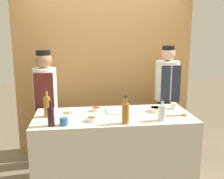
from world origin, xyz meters
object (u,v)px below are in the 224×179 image
Objects in this scene: bottle_wine at (51,116)px; chef_left at (46,103)px; sauce_bowl_white at (71,111)px; cutting_board at (119,111)px; sauce_bowl_red at (96,109)px; cup_blue at (64,121)px; sauce_bowl_brown at (91,119)px; wooden_spoon at (180,115)px; sauce_bowl_purple at (155,109)px; chef_right at (166,99)px; bottle_vinegar at (47,106)px; bottle_amber at (126,113)px; cup_cream at (173,106)px; bottle_clear at (162,112)px.

chef_left is at bearing 100.04° from bottle_wine.
sauce_bowl_white reaches higher than cutting_board.
chef_left is at bearing 146.17° from sauce_bowl_red.
sauce_bowl_red is 1.31× the size of cup_blue.
sauce_bowl_brown is at bearing 12.02° from bottle_wine.
bottle_wine reaches higher than sauce_bowl_red.
sauce_bowl_purple is at bearing 138.45° from wooden_spoon.
sauce_bowl_red reaches higher than sauce_bowl_brown.
chef_right reaches higher than chef_left.
sauce_bowl_white is at bearing -173.29° from sauce_bowl_red.
chef_left is (-0.09, 0.60, -0.13)m from bottle_vinegar.
bottle_wine is 1.50m from wooden_spoon.
cup_blue is (-1.12, -0.36, 0.01)m from sauce_bowl_purple.
bottle_wine reaches higher than sauce_bowl_white.
sauce_bowl_brown is 0.38× the size of bottle_amber.
cup_cream reaches higher than sauce_bowl_red.
sauce_bowl_red is 1.00m from cup_cream.
sauce_bowl_purple is 0.47× the size of bottle_vinegar.
chef_left is at bearing 98.43° from bottle_vinegar.
sauce_bowl_white is 1.07× the size of sauce_bowl_red.
bottle_wine is 0.15m from cup_blue.
bottle_amber is at bearing -165.93° from wooden_spoon.
bottle_vinegar reaches higher than bottle_wine.
bottle_vinegar is 1.21× the size of wooden_spoon.
cup_blue is at bearing 1.80° from bottle_wine.
cutting_board is (0.60, -0.02, -0.01)m from sauce_bowl_white.
sauce_bowl_white is 1.32m from wooden_spoon.
sauce_bowl_brown is 0.36× the size of bottle_vinegar.
wooden_spoon reaches higher than cutting_board.
sauce_bowl_purple is at bearing 1.66° from bottle_vinegar.
chef_right reaches higher than cutting_board.
sauce_bowl_white is 0.76m from bottle_amber.
cutting_board is at bearing 158.96° from wooden_spoon.
bottle_clear reaches higher than sauce_bowl_red.
sauce_bowl_brown is (-0.82, -0.27, -0.00)m from sauce_bowl_purple.
sauce_bowl_red is 0.42× the size of bottle_wine.
chef_left is 1.74m from chef_right.
bottle_clear is 0.89× the size of bottle_wine.
bottle_clear is 0.52m from cup_cream.
chef_left reaches higher than sauce_bowl_purple.
bottle_clear is at bearing -43.10° from cutting_board.
bottle_amber is 0.94m from bottle_vinegar.
wooden_spoon is 1.83m from chef_left.
sauce_bowl_white is 0.08× the size of chef_left.
bottle_amber reaches higher than sauce_bowl_purple.
bottle_vinegar is (-0.87, 0.35, 0.01)m from bottle_amber.
sauce_bowl_red is at bearing -33.83° from chef_left.
cup_cream is at bearing -97.85° from chef_right.
sauce_bowl_red is 0.07× the size of chef_left.
cutting_board is 0.79m from cup_blue.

